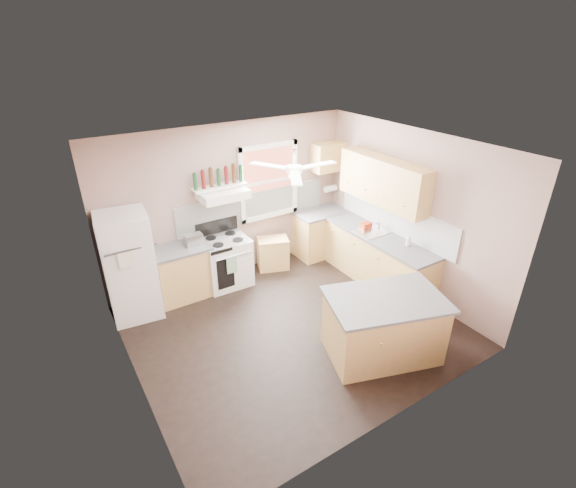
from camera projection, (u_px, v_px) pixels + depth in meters
floor at (293, 327)px, 6.29m from camera, size 4.50×4.50×0.00m
ceiling at (294, 149)px, 5.06m from camera, size 4.50×4.50×0.00m
wall_back at (230, 202)px, 7.20m from camera, size 4.50×0.05×2.70m
wall_right at (411, 213)px, 6.76m from camera, size 0.05×4.00×2.70m
wall_left at (121, 299)px, 4.59m from camera, size 0.05×4.00×2.70m
backsplash_back at (254, 207)px, 7.46m from camera, size 2.90×0.03×0.55m
backsplash_right at (394, 217)px, 7.05m from camera, size 0.03×2.60×0.55m
window_view at (268, 181)px, 7.41m from camera, size 1.00×0.02×1.20m
window_frame at (269, 182)px, 7.39m from camera, size 1.16×0.07×1.36m
refrigerator at (130, 266)px, 6.24m from camera, size 0.79×0.77×1.68m
base_cabinet_left at (183, 273)px, 6.86m from camera, size 0.90×0.60×0.86m
counter_left at (180, 249)px, 6.66m from camera, size 0.92×0.62×0.04m
toaster at (194, 240)px, 6.70m from camera, size 0.28×0.16×0.18m
stove at (226, 262)px, 7.20m from camera, size 0.79×0.67×0.86m
range_hood at (223, 194)px, 6.76m from camera, size 0.78×0.50×0.14m
bottle_shelf at (219, 186)px, 6.80m from camera, size 0.90×0.26×0.03m
cart at (273, 254)px, 7.75m from camera, size 0.65×0.54×0.55m
base_cabinet_corner at (321, 233)px, 8.21m from camera, size 1.00×0.60×0.86m
base_cabinet_right at (378, 260)px, 7.25m from camera, size 0.60×2.20×0.86m
counter_corner at (321, 212)px, 8.00m from camera, size 1.02×0.62×0.04m
counter_right at (380, 237)px, 7.04m from camera, size 0.62×2.22×0.04m
sink at (372, 232)px, 7.18m from camera, size 0.55×0.45×0.03m
faucet at (379, 226)px, 7.23m from camera, size 0.03×0.03×0.14m
upper_cabinet_right at (383, 181)px, 6.85m from camera, size 0.33×1.80×0.76m
upper_cabinet_corner at (328, 157)px, 7.73m from camera, size 0.60×0.33×0.52m
paper_towel at (330, 189)px, 8.11m from camera, size 0.26×0.12×0.12m
island at (383, 327)px, 5.60m from camera, size 1.64×1.31×0.86m
island_top at (387, 300)px, 5.40m from camera, size 1.75×1.41×0.04m
ceiling_fan_hub at (294, 169)px, 5.17m from camera, size 0.20×0.20×0.08m
soap_bottle at (409, 240)px, 6.66m from camera, size 0.10×0.10×0.22m
red_caddy at (366, 225)px, 7.29m from camera, size 0.18×0.13×0.10m
wine_bottles at (219, 177)px, 6.73m from camera, size 0.86×0.06×0.31m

